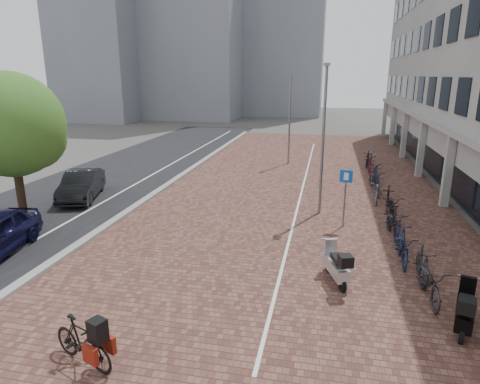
% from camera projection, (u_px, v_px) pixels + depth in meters
% --- Properties ---
extents(ground, '(140.00, 140.00, 0.00)m').
position_uv_depth(ground, '(196.00, 293.00, 11.67)').
color(ground, '#474442').
rests_on(ground, ground).
extents(plaza_brick, '(14.50, 42.00, 0.04)m').
position_uv_depth(plaza_brick, '(299.00, 188.00, 22.56)').
color(plaza_brick, brown).
rests_on(plaza_brick, ground).
extents(street_asphalt, '(8.00, 50.00, 0.03)m').
position_uv_depth(street_asphalt, '(113.00, 178.00, 24.76)').
color(street_asphalt, black).
rests_on(street_asphalt, ground).
extents(curb, '(0.35, 42.00, 0.14)m').
position_uv_depth(curb, '(175.00, 180.00, 23.96)').
color(curb, gray).
rests_on(curb, ground).
extents(lane_line, '(0.12, 44.00, 0.00)m').
position_uv_depth(lane_line, '(144.00, 179.00, 24.36)').
color(lane_line, white).
rests_on(lane_line, street_asphalt).
extents(parking_line, '(0.10, 30.00, 0.00)m').
position_uv_depth(parking_line, '(303.00, 187.00, 22.51)').
color(parking_line, white).
rests_on(parking_line, plaza_brick).
extents(bg_towers, '(33.00, 23.00, 32.00)m').
position_uv_depth(bg_towers, '(203.00, 13.00, 56.79)').
color(bg_towers, gray).
rests_on(bg_towers, ground).
extents(car_dark, '(2.69, 4.43, 1.38)m').
position_uv_depth(car_dark, '(81.00, 185.00, 20.42)').
color(car_dark, black).
rests_on(car_dark, ground).
extents(hero_bike, '(1.84, 1.12, 1.25)m').
position_uv_depth(hero_bike, '(82.00, 341.00, 8.68)').
color(hero_bike, black).
rests_on(hero_bike, ground).
extents(scooter_front, '(1.04, 1.77, 1.16)m').
position_uv_depth(scooter_front, '(336.00, 264.00, 12.16)').
color(scooter_front, '#B0B0B6').
rests_on(scooter_front, ground).
extents(scooter_mid, '(1.01, 1.78, 1.17)m').
position_uv_depth(scooter_mid, '(465.00, 308.00, 9.85)').
color(scooter_mid, black).
rests_on(scooter_mid, ground).
extents(parking_sign, '(0.49, 0.11, 2.36)m').
position_uv_depth(parking_sign, '(345.00, 190.00, 16.30)').
color(parking_sign, slate).
rests_on(parking_sign, ground).
extents(lamp_near, '(0.12, 0.12, 6.31)m').
position_uv_depth(lamp_near, '(323.00, 143.00, 17.53)').
color(lamp_near, gray).
rests_on(lamp_near, ground).
extents(lamp_far, '(0.12, 0.12, 5.94)m').
position_uv_depth(lamp_far, '(290.00, 120.00, 27.78)').
color(lamp_far, slate).
rests_on(lamp_far, ground).
extents(street_tree, '(4.19, 4.19, 6.09)m').
position_uv_depth(street_tree, '(15.00, 128.00, 16.65)').
color(street_tree, '#382619').
rests_on(street_tree, ground).
extents(bike_row, '(1.42, 20.43, 1.05)m').
position_uv_depth(bike_row, '(383.00, 191.00, 19.91)').
color(bike_row, '#232328').
rests_on(bike_row, ground).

